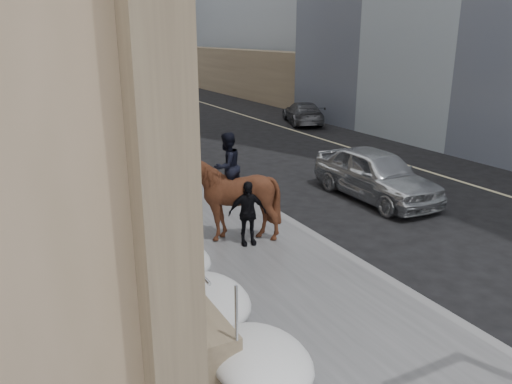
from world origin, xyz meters
TOP-DOWN VIEW (x-y plane):
  - ground at (0.00, 0.00)m, footprint 140.00×140.00m
  - sidewalk at (0.00, 10.00)m, footprint 5.00×80.00m
  - curb at (2.62, 10.00)m, footprint 0.24×80.00m
  - lane_line at (10.50, 10.00)m, footprint 0.15×70.00m
  - far_podium at (15.50, 10.00)m, footprint 2.00×80.00m
  - streetlight_mid at (2.74, 14.00)m, footprint 1.71×0.24m
  - streetlight_far at (2.74, 34.00)m, footprint 1.71×0.24m
  - traffic_signal at (2.07, 22.00)m, footprint 4.10×0.22m
  - snow_bank at (-1.42, 8.11)m, footprint 1.70×18.10m
  - mounted_horse_left at (-1.72, 4.19)m, footprint 1.82×2.48m
  - mounted_horse_right at (0.48, 3.22)m, footprint 2.50×2.62m
  - pedestrian at (0.75, 2.73)m, footprint 1.03×0.59m
  - car_silver at (6.32, 4.40)m, footprint 2.02×4.94m
  - car_grey at (12.17, 17.87)m, footprint 3.32×4.95m

SIDE VIEW (x-z plane):
  - ground at x=0.00m, z-range 0.00..0.00m
  - lane_line at x=10.50m, z-range 0.00..0.01m
  - sidewalk at x=0.00m, z-range 0.00..0.12m
  - curb at x=2.62m, z-range 0.00..0.12m
  - snow_bank at x=-1.42m, z-range 0.09..0.85m
  - car_grey at x=12.17m, z-range 0.00..1.33m
  - car_silver at x=6.32m, z-range 0.00..1.68m
  - pedestrian at x=0.75m, z-range 0.12..1.77m
  - mounted_horse_left at x=-1.72m, z-range -0.16..2.46m
  - mounted_horse_right at x=0.48m, z-range -0.06..2.74m
  - far_podium at x=15.50m, z-range 0.00..4.00m
  - traffic_signal at x=2.07m, z-range 1.00..7.00m
  - streetlight_mid at x=2.74m, z-range 0.58..8.58m
  - streetlight_far at x=2.74m, z-range 0.58..8.58m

